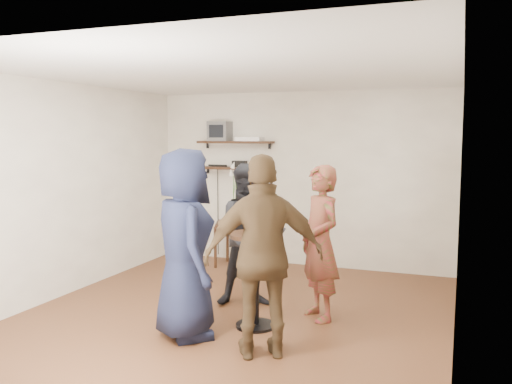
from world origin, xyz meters
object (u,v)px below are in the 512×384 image
crt_monitor (220,131)px  person_plaid (320,243)px  person_dark (251,235)px  person_navy (184,244)px  side_table (235,229)px  drinks_table (256,267)px  person_brown (264,257)px  radio (240,164)px  dvd_deck (250,139)px

crt_monitor → person_plaid: size_ratio=0.19×
person_dark → person_navy: person_navy is taller
person_dark → person_navy: (-0.24, -1.14, 0.10)m
crt_monitor → side_table: 1.54m
drinks_table → person_plaid: size_ratio=0.59×
side_table → person_navy: bearing=-76.5°
person_navy → person_brown: person_navy is taller
side_table → drinks_table: (1.22, -2.33, 0.07)m
side_table → person_dark: 1.92m
crt_monitor → person_navy: 3.47m
person_plaid → person_navy: person_navy is taller
person_navy → person_dark: bearing=-53.0°
side_table → person_brown: bearing=-62.5°
person_dark → person_brown: 1.46m
crt_monitor → radio: 0.60m
crt_monitor → person_dark: bearing=-57.0°
person_plaid → drinks_table: bearing=-90.0°
person_brown → dvd_deck: bearing=-93.3°
radio → dvd_deck: bearing=0.0°
dvd_deck → drinks_table: size_ratio=0.41×
side_table → person_dark: bearing=-61.3°
radio → person_brown: 3.71m
drinks_table → person_dark: 0.76m
person_dark → person_navy: bearing=-127.0°
side_table → person_dark: (0.91, -1.67, 0.27)m
dvd_deck → person_dark: 2.39m
crt_monitor → person_brown: size_ratio=0.18×
radio → person_plaid: person_plaid is taller
drinks_table → person_navy: size_ratio=0.53×
dvd_deck → person_navy: (0.56, -3.12, -0.98)m
dvd_deck → side_table: dvd_deck is taller
dvd_deck → person_dark: bearing=-68.0°
crt_monitor → person_plaid: crt_monitor is taller
person_navy → drinks_table: bearing=-90.0°
side_table → person_navy: size_ratio=0.39×
drinks_table → crt_monitor: bearing=121.2°
crt_monitor → drinks_table: (1.60, -2.64, -1.39)m
crt_monitor → person_navy: (1.05, -3.12, -1.10)m
dvd_deck → person_navy: bearing=-79.8°
person_dark → person_navy: size_ratio=0.89×
person_dark → crt_monitor: bearing=97.8°
drinks_table → person_plaid: (0.55, 0.48, 0.20)m
side_table → person_navy: person_navy is taller
crt_monitor → person_plaid: 3.27m
radio → side_table: bearing=-80.9°
person_plaid → person_brown: size_ratio=0.92×
crt_monitor → person_plaid: (2.14, -2.16, -1.19)m
dvd_deck → radio: size_ratio=1.82×
person_dark → person_navy: 1.17m
person_plaid → person_brown: person_brown is taller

